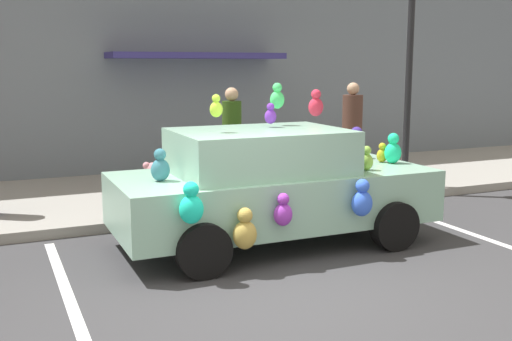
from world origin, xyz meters
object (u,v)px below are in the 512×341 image
Objects in this scene: teddy_bear_on_sidewalk at (153,187)px; street_lamp_post at (409,62)px; plush_covered_car at (272,186)px; pedestrian_by_lamp at (352,136)px; pedestrian_walking_past at (232,148)px.

teddy_bear_on_sidewalk is 0.20× the size of street_lamp_post.
plush_covered_car reaches higher than pedestrian_by_lamp.
pedestrian_walking_past is at bearing 83.22° from plush_covered_car.
pedestrian_by_lamp reaches higher than pedestrian_walking_past.
pedestrian_by_lamp is (3.03, 2.79, 0.22)m from plush_covered_car.
street_lamp_post reaches higher than pedestrian_walking_past.
plush_covered_car is 2.25× the size of pedestrian_walking_past.
pedestrian_walking_past is (0.24, 2.01, 0.23)m from plush_covered_car.
plush_covered_car is at bearing -137.34° from pedestrian_by_lamp.
pedestrian_by_lamp is (2.79, 0.78, -0.00)m from pedestrian_walking_past.
street_lamp_post is (4.71, -0.12, 1.93)m from teddy_bear_on_sidewalk.
street_lamp_post is 3.67m from pedestrian_walking_past.
pedestrian_walking_past is (1.32, -0.01, 0.53)m from teddy_bear_on_sidewalk.
street_lamp_post is at bearing -55.66° from pedestrian_by_lamp.
teddy_bear_on_sidewalk is at bearing 118.02° from plush_covered_car.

